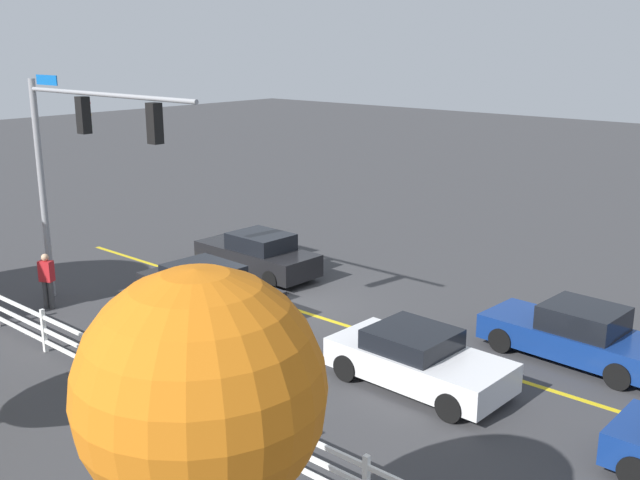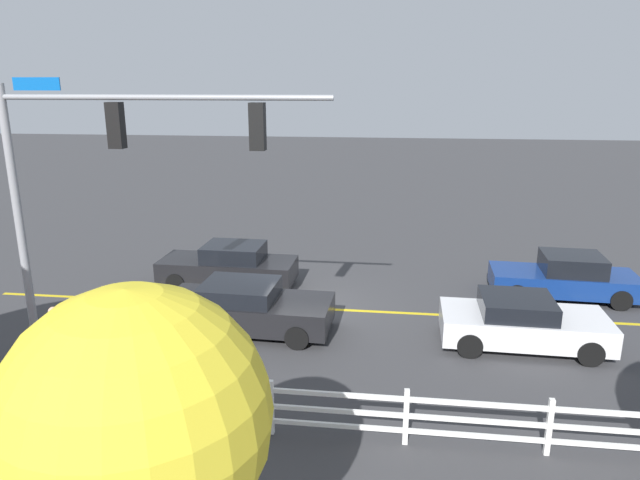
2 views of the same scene
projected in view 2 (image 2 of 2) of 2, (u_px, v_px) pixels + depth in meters
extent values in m
plane|color=#38383A|center=(303.00, 308.00, 17.34)|extent=(120.00, 120.00, 0.00)
cube|color=gold|center=(435.00, 314.00, 16.86)|extent=(28.00, 0.16, 0.01)
cylinder|color=gray|center=(20.00, 229.00, 13.30)|extent=(0.20, 0.20, 6.68)
cylinder|color=gray|center=(161.00, 97.00, 12.04)|extent=(7.44, 0.12, 0.12)
cube|color=#0C59B2|center=(36.00, 84.00, 12.29)|extent=(1.10, 0.03, 0.28)
cube|color=black|center=(116.00, 125.00, 12.33)|extent=(0.32, 0.28, 1.00)
sphere|color=red|center=(118.00, 110.00, 12.39)|extent=(0.17, 0.17, 0.17)
sphere|color=orange|center=(119.00, 125.00, 12.47)|extent=(0.17, 0.17, 0.17)
sphere|color=#148C19|center=(120.00, 140.00, 12.56)|extent=(0.17, 0.17, 0.17)
cube|color=black|center=(258.00, 127.00, 11.94)|extent=(0.32, 0.28, 1.00)
sphere|color=red|center=(259.00, 111.00, 12.00)|extent=(0.17, 0.17, 0.17)
sphere|color=orange|center=(259.00, 126.00, 12.09)|extent=(0.17, 0.17, 0.17)
sphere|color=#148C19|center=(260.00, 141.00, 12.17)|extent=(0.17, 0.17, 0.17)
cube|color=black|center=(228.00, 270.00, 19.15)|extent=(4.59, 1.84, 0.72)
cube|color=black|center=(234.00, 252.00, 18.95)|extent=(1.98, 1.61, 0.53)
cylinder|color=black|center=(176.00, 283.00, 18.65)|extent=(0.64, 0.23, 0.64)
cylinder|color=black|center=(194.00, 267.00, 20.21)|extent=(0.64, 0.23, 0.64)
cylinder|color=black|center=(267.00, 287.00, 18.22)|extent=(0.64, 0.23, 0.64)
cylinder|color=black|center=(278.00, 271.00, 19.78)|extent=(0.64, 0.23, 0.64)
cube|color=silver|center=(523.00, 326.00, 14.70)|extent=(4.26, 2.00, 0.67)
cube|color=black|center=(517.00, 305.00, 14.58)|extent=(1.86, 1.75, 0.45)
cylinder|color=black|center=(571.00, 324.00, 15.40)|extent=(0.65, 0.24, 0.64)
cylinder|color=black|center=(590.00, 353.00, 13.71)|extent=(0.65, 0.24, 0.64)
cylinder|color=black|center=(463.00, 318.00, 15.82)|extent=(0.65, 0.24, 0.64)
cylinder|color=black|center=(470.00, 345.00, 14.13)|extent=(0.65, 0.24, 0.64)
cube|color=navy|center=(563.00, 282.00, 18.10)|extent=(4.55, 1.99, 0.64)
cube|color=black|center=(572.00, 264.00, 17.90)|extent=(1.90, 1.68, 0.60)
cylinder|color=black|center=(517.00, 294.00, 17.63)|extent=(0.65, 0.25, 0.64)
cylinder|color=black|center=(509.00, 277.00, 19.20)|extent=(0.65, 0.25, 0.64)
cylinder|color=black|center=(621.00, 300.00, 17.12)|extent=(0.65, 0.25, 0.64)
cylinder|color=black|center=(604.00, 282.00, 18.68)|extent=(0.65, 0.25, 0.64)
cube|color=black|center=(248.00, 311.00, 15.62)|extent=(4.68, 2.10, 0.72)
cube|color=black|center=(240.00, 291.00, 15.50)|extent=(2.09, 1.81, 0.45)
cylinder|color=black|center=(310.00, 311.00, 16.30)|extent=(0.65, 0.24, 0.64)
cylinder|color=black|center=(297.00, 337.00, 14.58)|extent=(0.65, 0.24, 0.64)
cylinder|color=black|center=(207.00, 304.00, 16.80)|extent=(0.65, 0.24, 0.64)
cylinder|color=black|center=(183.00, 329.00, 15.08)|extent=(0.65, 0.24, 0.64)
cylinder|color=#3F3F42|center=(64.00, 356.00, 13.34)|extent=(0.16, 0.16, 0.85)
cylinder|color=#3F3F42|center=(55.00, 357.00, 13.28)|extent=(0.16, 0.16, 0.85)
cube|color=red|center=(55.00, 328.00, 13.12)|extent=(0.47, 0.40, 0.62)
sphere|color=tan|center=(53.00, 311.00, 13.01)|extent=(0.22, 0.22, 0.22)
cube|color=white|center=(549.00, 427.00, 10.31)|extent=(0.10, 0.10, 1.15)
cube|color=white|center=(406.00, 417.00, 10.63)|extent=(0.10, 0.10, 1.15)
cube|color=white|center=(271.00, 407.00, 10.95)|extent=(0.10, 0.10, 1.15)
cube|color=white|center=(144.00, 398.00, 11.26)|extent=(0.10, 0.10, 1.15)
cube|color=white|center=(24.00, 390.00, 11.58)|extent=(0.10, 0.10, 1.15)
cube|color=white|center=(407.00, 399.00, 10.53)|extent=(26.00, 0.06, 0.09)
cube|color=white|center=(406.00, 416.00, 10.62)|extent=(26.00, 0.06, 0.09)
cube|color=white|center=(405.00, 431.00, 10.71)|extent=(26.00, 0.06, 0.09)
sphere|color=yellow|center=(137.00, 418.00, 5.79)|extent=(2.83, 2.83, 2.83)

